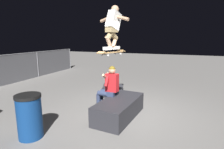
# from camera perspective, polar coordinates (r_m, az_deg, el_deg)

# --- Properties ---
(ground_plane) EXTENTS (40.00, 40.00, 0.00)m
(ground_plane) POSITION_cam_1_polar(r_m,az_deg,el_deg) (5.26, 3.49, -11.99)
(ground_plane) COLOR slate
(ledge_box_main) EXTENTS (1.81, 0.93, 0.49)m
(ledge_box_main) POSITION_cam_1_polar(r_m,az_deg,el_deg) (4.93, 2.28, -10.51)
(ledge_box_main) COLOR #28282D
(ledge_box_main) RESTS_ON ground
(person_sitting_on_ledge) EXTENTS (0.60, 0.77, 1.32)m
(person_sitting_on_ledge) POSITION_cam_1_polar(r_m,az_deg,el_deg) (5.17, -1.06, -3.73)
(person_sitting_on_ledge) COLOR #2D3856
(person_sitting_on_ledge) RESTS_ON ground
(skateboard) EXTENTS (1.04, 0.45, 0.13)m
(skateboard) POSITION_cam_1_polar(r_m,az_deg,el_deg) (4.82, -0.09, 6.89)
(skateboard) COLOR #AD8451
(skater_airborne) EXTENTS (0.64, 0.88, 1.12)m
(skater_airborne) POSITION_cam_1_polar(r_m,az_deg,el_deg) (4.86, 0.32, 15.04)
(skater_airborne) COLOR white
(kicker_ramp) EXTENTS (1.21, 1.03, 0.38)m
(kicker_ramp) POSITION_cam_1_polar(r_m,az_deg,el_deg) (6.92, -0.06, -5.61)
(kicker_ramp) COLOR #28282D
(kicker_ramp) RESTS_ON ground
(trash_bin) EXTENTS (0.53, 0.53, 0.94)m
(trash_bin) POSITION_cam_1_polar(r_m,az_deg,el_deg) (4.28, -24.33, -11.78)
(trash_bin) COLOR navy
(trash_bin) RESTS_ON ground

